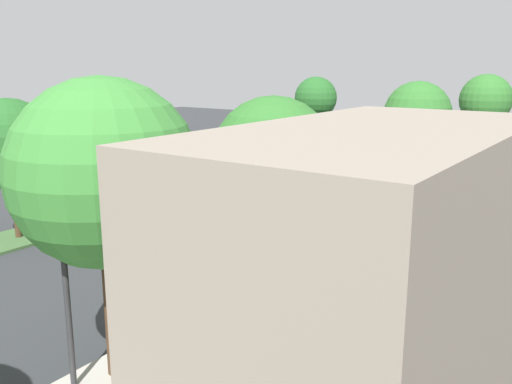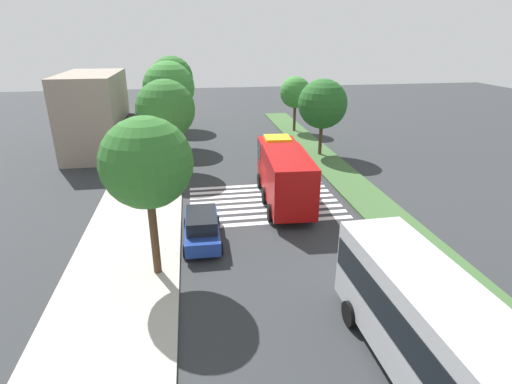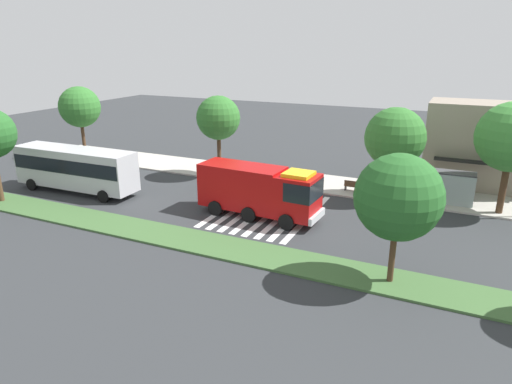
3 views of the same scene
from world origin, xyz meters
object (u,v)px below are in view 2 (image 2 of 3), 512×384
Objects in this scene: bench_west_of_shelter at (161,176)px; median_tree_center at (295,92)px; transit_bus at (449,347)px; sidewalk_tree_far_east at (172,78)px; bus_stop_shelter at (164,136)px; sidewalk_tree_east at (169,88)px; sidewalk_tree_west at (147,163)px; parked_car_mid at (202,227)px; bench_near_shelter at (163,163)px; median_tree_west at (323,104)px; sidewalk_tree_center at (165,110)px; fire_truck at (283,171)px; street_lamp at (175,106)px.

median_tree_center is (14.85, -14.05, 3.83)m from bench_west_of_shelter.
sidewalk_tree_far_east reaches higher than transit_bus.
bus_stop_shelter is 12.70m from sidewalk_tree_far_east.
sidewalk_tree_west is at bearing 180.00° from sidewalk_tree_east.
parked_car_mid reaches higher than bench_near_shelter.
transit_bus is 1.64× the size of median_tree_west.
median_tree_west reaches higher than transit_bus.
sidewalk_tree_center reaches higher than bus_stop_shelter.
bench_west_of_shelter is 11.96m from sidewalk_tree_east.
median_tree_west is (5.20, -14.05, 4.14)m from bench_west_of_shelter.
parked_car_mid is 0.60× the size of sidewalk_tree_east.
median_tree_west is (-2.10, -14.07, 2.84)m from bus_stop_shelter.
sidewalk_tree_east is at bearing -4.14° from bench_near_shelter.
bus_stop_shelter is at bearing 170.99° from sidewalk_tree_east.
bus_stop_shelter is at bearing 7.32° from sidewalk_tree_center.
transit_bus is 1.51× the size of sidewalk_tree_west.
fire_truck is 1.46× the size of street_lamp.
median_tree_center is (7.55, -14.07, 2.54)m from bus_stop_shelter.
sidewalk_tree_west is at bearing 138.35° from fire_truck.
sidewalk_tree_center is at bearing -180.00° from sidewalk_tree_east.
bench_west_of_shelter is 0.26× the size of street_lamp.
bench_west_of_shelter is at bearing 63.67° from fire_truck.
bench_near_shelter is at bearing 178.07° from sidewalk_tree_far_east.
bench_west_of_shelter is at bearing 2.48° from sidewalk_tree_west.
sidewalk_tree_east is at bearing -0.00° from sidewalk_tree_west.
sidewalk_tree_far_east is at bearing -0.00° from sidewalk_tree_west.
parked_car_mid is at bearing 142.71° from median_tree_west.
fire_truck is at bearing -119.51° from bench_west_of_shelter.
bus_stop_shelter is 2.19× the size of bench_west_of_shelter.
sidewalk_tree_far_east reaches higher than sidewalk_tree_west.
median_tree_west is (9.91, -5.73, 2.64)m from fire_truck.
bench_near_shelter is 16.59m from sidewalk_tree_west.
sidewalk_tree_far_east reaches higher than bench_near_shelter.
sidewalk_tree_far_east is at bearing -2.63° from bus_stop_shelter.
sidewalk_tree_center is at bearing 10.79° from parked_car_mid.
sidewalk_tree_east reaches higher than median_tree_center.
sidewalk_tree_far_east is 14.31m from median_tree_center.
sidewalk_tree_east is (3.50, -0.55, 3.83)m from bus_stop_shelter.
bench_west_of_shelter is 12.37m from street_lamp.
median_tree_west reaches higher than median_tree_center.
sidewalk_tree_far_east is at bearing 21.08° from fire_truck.
parked_car_mid is at bearing -170.78° from bus_stop_shelter.
sidewalk_tree_far_east is (31.92, -0.00, 0.29)m from sidewalk_tree_west.
street_lamp reaches higher than bench_west_of_shelter.
bus_stop_shelter is 5.36m from sidewalk_tree_center.
street_lamp is (11.91, -0.94, 3.22)m from bench_west_of_shelter.
median_tree_west is at bearing 180.00° from median_tree_center.
fire_truck is at bearing -134.67° from sidewalk_tree_center.
fire_truck is at bearing -47.55° from parked_car_mid.
sidewalk_tree_east is 1.34× the size of median_tree_center.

